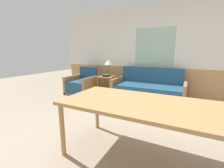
# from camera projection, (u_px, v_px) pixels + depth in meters

# --- Properties ---
(ground_plane) EXTENTS (16.00, 16.00, 0.00)m
(ground_plane) POSITION_uv_depth(u_px,v_px,m) (136.00, 138.00, 2.36)
(ground_plane) COLOR gray
(wall_back) EXTENTS (7.20, 0.09, 2.70)m
(wall_back) POSITION_uv_depth(u_px,v_px,m) (165.00, 52.00, 4.39)
(wall_back) COLOR tan
(wall_back) RESTS_ON ground_plane
(couch) EXTENTS (1.95, 0.86, 0.89)m
(couch) POSITION_uv_depth(u_px,v_px,m) (148.00, 91.00, 4.23)
(couch) COLOR #9E7042
(couch) RESTS_ON ground_plane
(armchair) EXTENTS (0.83, 0.87, 0.85)m
(armchair) POSITION_uv_depth(u_px,v_px,m) (82.00, 85.00, 4.96)
(armchair) COLOR #9E7042
(armchair) RESTS_ON ground_plane
(side_table) EXTENTS (0.50, 0.50, 0.59)m
(side_table) POSITION_uv_depth(u_px,v_px,m) (107.00, 80.00, 4.81)
(side_table) COLOR #9E7042
(side_table) RESTS_ON ground_plane
(table_lamp) EXTENTS (0.28, 0.28, 0.52)m
(table_lamp) POSITION_uv_depth(u_px,v_px,m) (109.00, 63.00, 4.77)
(table_lamp) COLOR #4C3823
(table_lamp) RESTS_ON side_table
(book_stack) EXTENTS (0.23, 0.18, 0.07)m
(book_stack) POSITION_uv_depth(u_px,v_px,m) (106.00, 75.00, 4.70)
(book_stack) COLOR #994C84
(book_stack) RESTS_ON side_table
(dining_table) EXTENTS (2.13, 0.94, 0.74)m
(dining_table) POSITION_uv_depth(u_px,v_px,m) (150.00, 108.00, 1.76)
(dining_table) COLOR #B27F4C
(dining_table) RESTS_ON ground_plane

